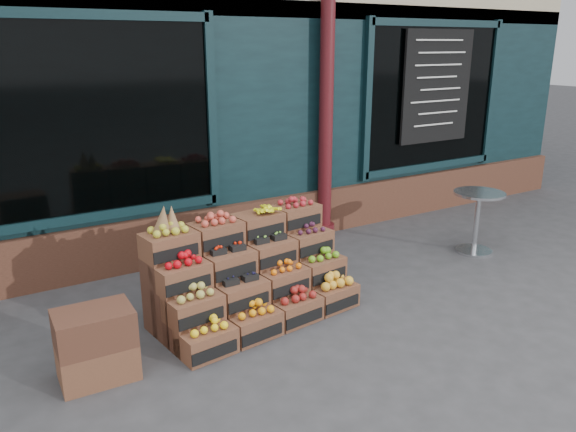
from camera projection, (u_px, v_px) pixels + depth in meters
ground at (344, 315)px, 5.40m from camera, size 60.00×60.00×0.00m
shop_facade at (153, 50)px, 8.86m from camera, size 12.00×6.24×4.80m
crate_display at (250, 278)px, 5.34m from camera, size 1.98×1.13×1.18m
spare_crates at (96, 345)px, 4.31m from camera, size 0.59×0.42×0.58m
bistro_table at (477, 215)px, 6.90m from camera, size 0.62×0.62×0.78m
shopkeeper at (77, 178)px, 6.63m from camera, size 0.80×0.61×1.96m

